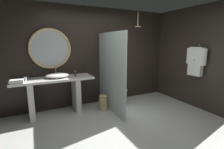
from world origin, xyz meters
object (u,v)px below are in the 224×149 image
Objects in this scene: rain_shower_head at (138,25)px; vessel_sink at (57,75)px; soap_dispenser at (75,74)px; hanging_bathrobe at (196,60)px; round_wall_mirror at (50,49)px; folded_hand_towel at (17,82)px; toilet at (119,94)px; tumbler_cup at (25,79)px; waste_bin at (103,102)px.

vessel_sink is at bearing 178.62° from rain_shower_head.
hanging_bathrobe is at bearing -21.69° from soap_dispenser.
vessel_sink reaches higher than soap_dispenser.
vessel_sink is at bearing -71.36° from round_wall_mirror.
vessel_sink is 0.84m from folded_hand_towel.
soap_dispenser is 0.83m from round_wall_mirror.
soap_dispenser reaches higher than toilet.
toilet is (2.27, -0.00, -0.65)m from tumbler_cup.
soap_dispenser is 3.04m from hanging_bathrobe.
soap_dispenser is 2.16m from rain_shower_head.
round_wall_mirror reaches higher than waste_bin.
vessel_sink is 2.24× the size of folded_hand_towel.
rain_shower_head is 2.30m from waste_bin.
soap_dispenser is at bearing 0.72° from tumbler_cup.
folded_hand_towel is (-1.23, -0.19, -0.02)m from soap_dispenser.
rain_shower_head is 3.26m from folded_hand_towel.
soap_dispenser is 0.35× the size of rain_shower_head.
folded_hand_towel is at bearing -130.31° from tumbler_cup.
soap_dispenser is (0.42, -0.05, 0.01)m from vessel_sink.
tumbler_cup is at bearing -179.88° from rain_shower_head.
soap_dispenser is 1.37m from toilet.
waste_bin is (1.69, -0.25, -0.72)m from tumbler_cup.
round_wall_mirror is at bearing 27.67° from tumbler_cup.
folded_hand_towel is (-0.81, -0.23, -0.01)m from vessel_sink.
toilet is (1.69, -0.31, -1.27)m from round_wall_mirror.
toilet is 0.64m from waste_bin.
toilet is 2.51m from folded_hand_towel.
rain_shower_head is at bearing 0.12° from tumbler_cup.
soap_dispenser is at bearing -6.24° from vessel_sink.
waste_bin is (1.03, -0.31, -0.73)m from vessel_sink.
round_wall_mirror is at bearing 108.64° from vessel_sink.
toilet is at bearing -0.05° from tumbler_cup.
rain_shower_head is at bearing 12.53° from waste_bin.
tumbler_cup is at bearing -179.28° from soap_dispenser.
toilet is (1.61, -0.06, -0.66)m from vessel_sink.
vessel_sink is 2.52m from rain_shower_head.
tumbler_cup is 3.12m from rain_shower_head.
round_wall_mirror is 2.43× the size of rain_shower_head.
waste_bin is (-1.17, -0.26, -1.97)m from rain_shower_head.
tumbler_cup is at bearing 171.50° from waste_bin.
waste_bin is (-2.20, 0.85, -1.05)m from hanging_bathrobe.
rain_shower_head is 1.64× the size of folded_hand_towel.
vessel_sink is at bearing 163.16° from waste_bin.
round_wall_mirror is 1.07m from folded_hand_towel.
folded_hand_towel is at bearing -146.65° from round_wall_mirror.
waste_bin is 1.98m from folded_hand_towel.
toilet is at bearing 4.09° from folded_hand_towel.
round_wall_mirror is (-0.08, 0.24, 0.61)m from vessel_sink.
soap_dispenser is (1.08, 0.01, 0.02)m from tumbler_cup.
tumbler_cup is 0.09× the size of round_wall_mirror.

